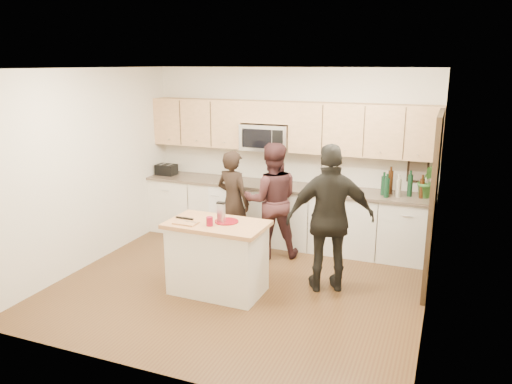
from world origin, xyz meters
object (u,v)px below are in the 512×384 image
at_px(island, 217,257).
at_px(woman_right, 330,219).
at_px(woman_center, 272,200).
at_px(toaster, 166,170).
at_px(woman_left, 233,202).

relative_size(island, woman_right, 0.66).
relative_size(island, woman_center, 0.72).
xyz_separation_m(toaster, woman_right, (3.13, -1.34, -0.11)).
bearing_deg(island, woman_left, 107.20).
relative_size(island, toaster, 3.79).
distance_m(island, woman_left, 1.42).
height_order(island, woman_left, woman_left).
relative_size(woman_center, woman_right, 0.91).
distance_m(woman_left, woman_right, 1.80).
height_order(toaster, woman_center, woman_center).
bearing_deg(woman_left, toaster, -6.53).
height_order(woman_left, woman_right, woman_right).
xyz_separation_m(island, woman_right, (1.25, 0.58, 0.47)).
height_order(woman_left, woman_center, woman_center).
bearing_deg(woman_right, woman_center, -61.52).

